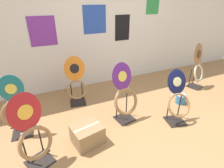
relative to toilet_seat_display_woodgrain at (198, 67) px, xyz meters
The scene contains 10 objects.
ground_plane 2.00m from the toilet_seat_display_woodgrain, 144.31° to the right, with size 14.00×14.00×0.00m, color #A37547.
wall_back 2.09m from the toilet_seat_display_woodgrain, 145.71° to the left, with size 8.00×0.07×2.60m.
toilet_seat_display_woodgrain is the anchor object (origin of this frame).
toilet_seat_display_teal_sax 3.44m from the toilet_seat_display_woodgrain, behind, with size 0.41×0.30×0.90m.
toilet_seat_display_orange_sun 2.54m from the toilet_seat_display_woodgrain, behind, with size 0.40×0.40×0.85m.
toilet_seat_display_crimson_swirl 3.33m from the toilet_seat_display_woodgrain, 167.61° to the right, with size 0.42×0.37×0.91m.
toilet_seat_display_navy_moon 1.44m from the toilet_seat_display_woodgrain, 148.77° to the right, with size 0.40×0.40×0.81m.
toilet_seat_display_purple_note 1.98m from the toilet_seat_display_woodgrain, 168.80° to the right, with size 0.44×0.35×0.92m.
paint_can 0.94m from the toilet_seat_display_woodgrain, 152.60° to the right, with size 0.18×0.18×0.17m.
storage_box 2.73m from the toilet_seat_display_woodgrain, 166.29° to the right, with size 0.43×0.39×0.26m.
Camera 1 is at (-1.49, -1.27, 1.75)m, focal length 28.00 mm.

